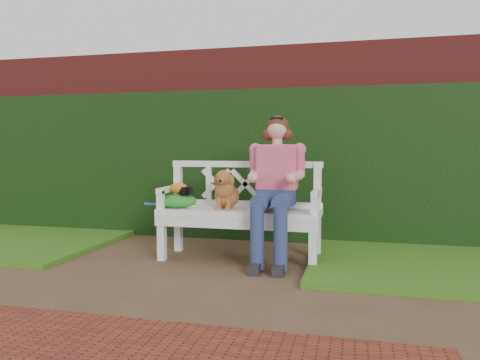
# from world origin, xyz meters

# --- Properties ---
(ground) EXTENTS (60.00, 60.00, 0.00)m
(ground) POSITION_xyz_m (0.00, 0.00, 0.00)
(ground) COLOR #4D361F
(brick_wall) EXTENTS (10.00, 0.30, 2.20)m
(brick_wall) POSITION_xyz_m (0.00, 1.90, 1.10)
(brick_wall) COLOR maroon
(brick_wall) RESTS_ON ground
(ivy_hedge) EXTENTS (10.00, 0.18, 1.70)m
(ivy_hedge) POSITION_xyz_m (0.00, 1.68, 0.85)
(ivy_hedge) COLOR #1B3D0F
(ivy_hedge) RESTS_ON ground
(grass_left) EXTENTS (2.60, 2.00, 0.05)m
(grass_left) POSITION_xyz_m (-2.40, 0.90, 0.03)
(grass_left) COLOR #295315
(grass_left) RESTS_ON ground
(grass_right) EXTENTS (2.60, 2.00, 0.05)m
(grass_right) POSITION_xyz_m (2.40, 0.90, 0.03)
(grass_right) COLOR #295315
(grass_right) RESTS_ON ground
(brick_paving) EXTENTS (4.00, 1.20, 0.03)m
(brick_paving) POSITION_xyz_m (0.00, -1.60, 0.01)
(brick_paving) COLOR maroon
(brick_paving) RESTS_ON ground
(garden_bench) EXTENTS (1.62, 0.71, 0.48)m
(garden_bench) POSITION_xyz_m (0.44, 0.70, 0.24)
(garden_bench) COLOR white
(garden_bench) RESTS_ON ground
(seated_woman) EXTENTS (0.59, 0.76, 1.29)m
(seated_woman) POSITION_xyz_m (0.78, 0.68, 0.65)
(seated_woman) COLOR #F4425E
(seated_woman) RESTS_ON ground
(dog) EXTENTS (0.26, 0.34, 0.37)m
(dog) POSITION_xyz_m (0.31, 0.68, 0.67)
(dog) COLOR #B85C2C
(dog) RESTS_ON garden_bench
(tennis_racket) EXTENTS (0.61, 0.33, 0.03)m
(tennis_racket) POSITION_xyz_m (-0.16, 0.72, 0.49)
(tennis_racket) COLOR silver
(tennis_racket) RESTS_ON garden_bench
(green_bag) EXTENTS (0.42, 0.35, 0.13)m
(green_bag) POSITION_xyz_m (-0.17, 0.65, 0.54)
(green_bag) COLOR #147220
(green_bag) RESTS_ON garden_bench
(camera_item) EXTENTS (0.11, 0.08, 0.07)m
(camera_item) POSITION_xyz_m (-0.08, 0.66, 0.64)
(camera_item) COLOR black
(camera_item) RESTS_ON green_bag
(baseball_glove) EXTENTS (0.18, 0.14, 0.11)m
(baseball_glove) POSITION_xyz_m (-0.16, 0.67, 0.66)
(baseball_glove) COLOR #CD651B
(baseball_glove) RESTS_ON green_bag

